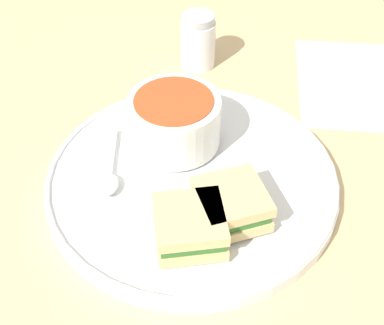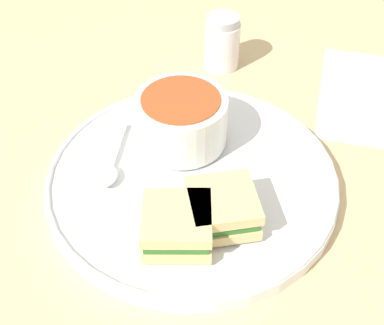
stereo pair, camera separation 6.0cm
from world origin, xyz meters
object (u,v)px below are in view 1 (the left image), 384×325
Objects in this scene: sandwich_half_far at (231,204)px; sandwich_half_near at (190,226)px; soup_bowl at (174,121)px; spoon at (109,179)px; salt_shaker at (198,41)px.

sandwich_half_near is at bearing 141.95° from sandwich_half_far.
sandwich_half_near is (-0.14, -0.06, -0.01)m from soup_bowl.
soup_bowl is 0.13m from sandwich_half_far.
soup_bowl is at bearing 25.09° from sandwich_half_near.
soup_bowl reaches higher than spoon.
soup_bowl is 0.20m from salt_shaker.
soup_bowl is at bearing -170.63° from salt_shaker.
sandwich_half_far is 1.18× the size of salt_shaker.
sandwich_half_far is (-0.01, -0.14, 0.01)m from spoon.
spoon is 1.38× the size of salt_shaker.
spoon is 0.12m from sandwich_half_near.
salt_shaker is (0.29, 0.13, -0.00)m from sandwich_half_far.
soup_bowl is 0.10m from spoon.
sandwich_half_far reaches higher than spoon.
salt_shaker reaches higher than sandwich_half_far.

